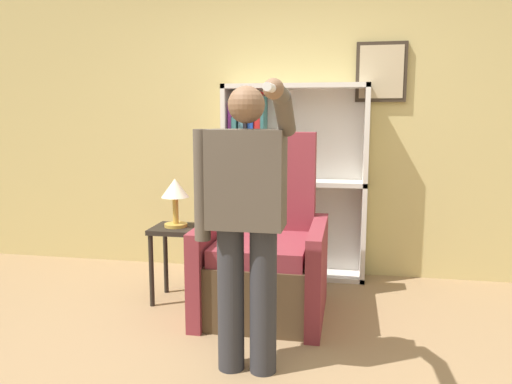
{
  "coord_description": "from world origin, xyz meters",
  "views": [
    {
      "loc": [
        0.53,
        -2.48,
        1.43
      ],
      "look_at": [
        -0.04,
        0.52,
        0.96
      ],
      "focal_mm": 35.0,
      "sensor_mm": 36.0,
      "label": 1
    }
  ],
  "objects_px": {
    "armchair": "(265,258)",
    "person_standing": "(246,215)",
    "side_table": "(176,243)",
    "table_lamp": "(175,193)",
    "bookcase": "(277,182)"
  },
  "relations": [
    {
      "from": "armchair",
      "to": "person_standing",
      "type": "distance_m",
      "value": 1.04
    },
    {
      "from": "table_lamp",
      "to": "person_standing",
      "type": "bearing_deg",
      "value": -52.17
    },
    {
      "from": "bookcase",
      "to": "person_standing",
      "type": "height_order",
      "value": "bookcase"
    },
    {
      "from": "bookcase",
      "to": "table_lamp",
      "type": "relative_size",
      "value": 4.57
    },
    {
      "from": "armchair",
      "to": "table_lamp",
      "type": "relative_size",
      "value": 3.52
    },
    {
      "from": "armchair",
      "to": "table_lamp",
      "type": "bearing_deg",
      "value": 174.6
    },
    {
      "from": "bookcase",
      "to": "table_lamp",
      "type": "xyz_separation_m",
      "value": [
        -0.66,
        -0.8,
        0.01
      ]
    },
    {
      "from": "bookcase",
      "to": "side_table",
      "type": "bearing_deg",
      "value": -129.69
    },
    {
      "from": "armchair",
      "to": "person_standing",
      "type": "bearing_deg",
      "value": -86.91
    },
    {
      "from": "bookcase",
      "to": "person_standing",
      "type": "bearing_deg",
      "value": -87.02
    },
    {
      "from": "side_table",
      "to": "table_lamp",
      "type": "distance_m",
      "value": 0.39
    },
    {
      "from": "armchair",
      "to": "bookcase",
      "type": "bearing_deg",
      "value": 92.87
    },
    {
      "from": "bookcase",
      "to": "armchair",
      "type": "height_order",
      "value": "bookcase"
    },
    {
      "from": "armchair",
      "to": "person_standing",
      "type": "xyz_separation_m",
      "value": [
        0.05,
        -0.9,
        0.51
      ]
    },
    {
      "from": "side_table",
      "to": "table_lamp",
      "type": "xyz_separation_m",
      "value": [
        -0.0,
        0.0,
        0.39
      ]
    }
  ]
}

